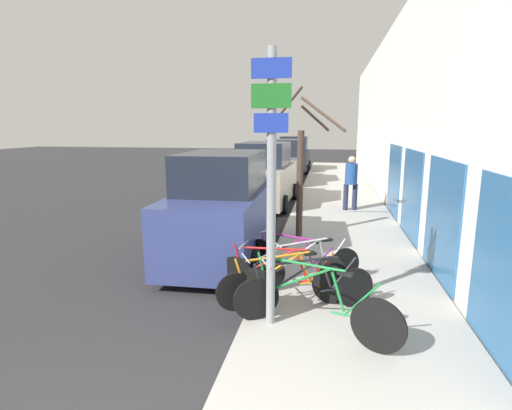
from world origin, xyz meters
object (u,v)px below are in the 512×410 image
(signpost, at_px, (271,182))
(parked_car_2, at_px, (284,164))
(bicycle_0, at_px, (313,303))
(pedestrian_near, at_px, (351,179))
(bicycle_5, at_px, (294,260))
(parked_car_3, at_px, (294,156))
(bicycle_4, at_px, (307,267))
(bicycle_2, at_px, (286,282))
(parked_car_0, at_px, (224,209))
(street_tree, at_px, (301,171))
(parked_car_1, at_px, (265,177))
(bicycle_1, at_px, (306,290))
(bicycle_3, at_px, (282,276))

(signpost, height_order, parked_car_2, signpost)
(bicycle_0, xyz_separation_m, pedestrian_near, (0.91, 8.45, 0.63))
(bicycle_5, height_order, parked_car_3, parked_car_3)
(bicycle_4, distance_m, bicycle_5, 0.43)
(bicycle_2, bearing_deg, parked_car_0, 5.97)
(parked_car_2, xyz_separation_m, street_tree, (1.59, -10.42, 0.80))
(parked_car_1, bearing_deg, bicycle_5, -75.30)
(bicycle_0, relative_size, parked_car_3, 0.51)
(bicycle_5, xyz_separation_m, parked_car_2, (-1.71, 13.39, 0.53))
(parked_car_3, bearing_deg, parked_car_1, -91.13)
(bicycle_2, bearing_deg, parked_car_3, -21.77)
(bicycle_4, bearing_deg, signpost, 131.70)
(parked_car_1, bearing_deg, bicycle_0, -75.45)
(bicycle_5, relative_size, street_tree, 0.51)
(bicycle_0, bearing_deg, bicycle_1, 37.98)
(bicycle_5, bearing_deg, bicycle_3, -157.16)
(bicycle_1, height_order, pedestrian_near, pedestrian_near)
(bicycle_4, xyz_separation_m, parked_car_2, (-1.97, 13.74, 0.52))
(bicycle_0, bearing_deg, bicycle_4, 31.17)
(bicycle_1, distance_m, parked_car_1, 9.21)
(signpost, height_order, bicycle_5, signpost)
(parked_car_3, bearing_deg, parked_car_0, -90.91)
(parked_car_0, bearing_deg, parked_car_2, 88.53)
(bicycle_5, height_order, parked_car_1, parked_car_1)
(parked_car_1, height_order, pedestrian_near, parked_car_1)
(signpost, height_order, bicycle_1, signpost)
(bicycle_2, height_order, street_tree, street_tree)
(bicycle_4, bearing_deg, street_tree, -24.30)
(parked_car_1, xyz_separation_m, parked_car_2, (0.04, 5.80, -0.03))
(signpost, height_order, street_tree, signpost)
(street_tree, bearing_deg, signpost, -90.95)
(parked_car_1, relative_size, pedestrian_near, 2.54)
(bicycle_1, bearing_deg, parked_car_1, -12.96)
(bicycle_4, relative_size, parked_car_2, 0.38)
(signpost, height_order, parked_car_3, signpost)
(bicycle_0, relative_size, pedestrian_near, 1.27)
(signpost, distance_m, parked_car_0, 3.80)
(parked_car_1, bearing_deg, bicycle_3, -77.46)
(bicycle_4, distance_m, street_tree, 3.59)
(parked_car_2, bearing_deg, street_tree, -85.06)
(parked_car_2, bearing_deg, bicycle_4, -85.61)
(bicycle_3, xyz_separation_m, pedestrian_near, (1.45, 7.44, 0.67))
(parked_car_0, height_order, street_tree, street_tree)
(bicycle_2, height_order, bicycle_3, bicycle_3)
(bicycle_2, distance_m, bicycle_5, 1.13)
(bicycle_1, bearing_deg, signpost, 103.18)
(bicycle_1, bearing_deg, bicycle_5, -13.64)
(bicycle_2, distance_m, parked_car_2, 14.63)
(parked_car_2, bearing_deg, pedestrian_near, -69.86)
(parked_car_1, bearing_deg, pedestrian_near, -16.90)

